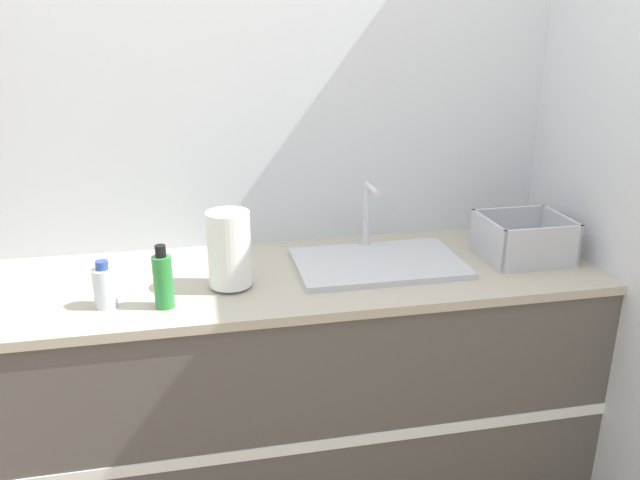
% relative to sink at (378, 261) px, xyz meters
% --- Properties ---
extents(wall_back, '(4.57, 0.06, 2.60)m').
position_rel_sink_xyz_m(wall_back, '(-0.35, 0.34, 0.38)').
color(wall_back, silver).
rests_on(wall_back, ground_plane).
extents(wall_right, '(0.06, 2.64, 2.60)m').
position_rel_sink_xyz_m(wall_right, '(0.76, -0.00, 0.38)').
color(wall_right, silver).
rests_on(wall_right, ground_plane).
extents(counter_cabinet, '(2.20, 0.66, 0.90)m').
position_rel_sink_xyz_m(counter_cabinet, '(-0.35, -0.00, -0.47)').
color(counter_cabinet, '#514C47').
rests_on(counter_cabinet, ground_plane).
extents(sink, '(0.57, 0.37, 0.26)m').
position_rel_sink_xyz_m(sink, '(0.00, 0.00, 0.00)').
color(sink, silver).
rests_on(sink, counter_cabinet).
extents(paper_towel_roll, '(0.14, 0.14, 0.25)m').
position_rel_sink_xyz_m(paper_towel_roll, '(-0.51, -0.09, 0.11)').
color(paper_towel_roll, '#4C4C51').
rests_on(paper_towel_roll, counter_cabinet).
extents(dish_rack, '(0.29, 0.26, 0.15)m').
position_rel_sink_xyz_m(dish_rack, '(0.52, -0.03, 0.04)').
color(dish_rack, '#B7BABF').
rests_on(dish_rack, counter_cabinet).
extents(bottle_clear, '(0.07, 0.07, 0.14)m').
position_rel_sink_xyz_m(bottle_clear, '(-0.88, -0.15, 0.05)').
color(bottle_clear, silver).
rests_on(bottle_clear, counter_cabinet).
extents(bottle_green, '(0.06, 0.06, 0.19)m').
position_rel_sink_xyz_m(bottle_green, '(-0.71, -0.19, 0.07)').
color(bottle_green, '#2D8C3D').
rests_on(bottle_green, counter_cabinet).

